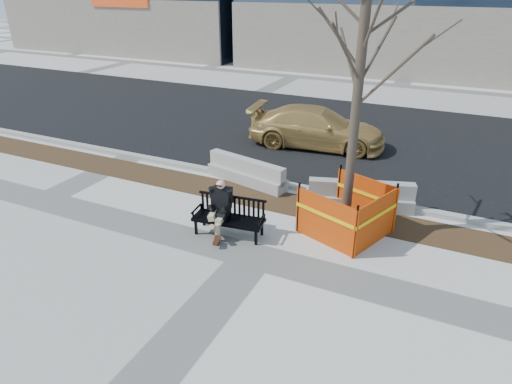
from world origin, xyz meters
TOP-DOWN VIEW (x-y plane):
  - ground at (0.00, 0.00)m, footprint 120.00×120.00m
  - mulch_strip at (0.00, 2.60)m, footprint 40.00×1.20m
  - asphalt_street at (0.00, 8.80)m, footprint 60.00×10.40m
  - curb at (0.00, 3.55)m, footprint 60.00×0.25m
  - bench at (-0.90, 0.56)m, footprint 1.72×0.79m
  - seated_man at (-1.12, 0.57)m, footprint 0.65×0.97m
  - tree_fence at (1.46, 1.82)m, footprint 3.17×3.17m
  - sedan at (-1.04, 7.20)m, footprint 4.86×2.47m
  - jersey_barrier_left at (-1.83, 3.34)m, footprint 2.61×1.07m
  - jersey_barrier_right at (1.49, 3.14)m, footprint 2.66×1.28m

SIDE VIEW (x-z plane):
  - ground at x=0.00m, z-range 0.00..0.00m
  - bench at x=-0.90m, z-range -0.44..0.44m
  - seated_man at x=-1.12m, z-range -0.64..0.64m
  - tree_fence at x=1.46m, z-range -3.08..3.08m
  - sedan at x=-1.04m, z-range -0.68..0.68m
  - jersey_barrier_left at x=-1.83m, z-range -0.37..0.37m
  - jersey_barrier_right at x=1.49m, z-range -0.38..0.38m
  - asphalt_street at x=0.00m, z-range 0.00..0.01m
  - mulch_strip at x=0.00m, z-range -0.01..0.01m
  - curb at x=0.00m, z-range 0.00..0.12m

